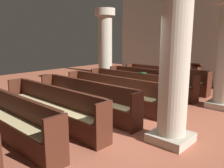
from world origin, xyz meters
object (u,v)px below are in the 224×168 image
at_px(pew_row_4, 85,97).
at_px(pew_row_2, 132,86).
at_px(pew_row_6, 8,116).
at_px(pillar_far_side, 105,46).
at_px(pew_row_1, 150,81).
at_px(hymn_book, 143,73).
at_px(pillar_aisle_rear, 175,57).
at_px(lectern, 195,78).
at_px(pew_row_0, 164,78).
at_px(pew_row_5, 52,105).
at_px(pew_row_3, 111,91).

bearing_deg(pew_row_4, pew_row_2, 90.00).
relative_size(pew_row_6, pillar_far_side, 1.10).
distance_m(pew_row_1, pew_row_2, 1.06).
bearing_deg(hymn_book, pillar_aisle_rear, -44.31).
bearing_deg(lectern, pew_row_0, -134.29).
height_order(pew_row_5, pillar_aisle_rear, pillar_aisle_rear).
bearing_deg(pew_row_5, pillar_far_side, 119.73).
bearing_deg(lectern, pew_row_2, -106.35).
distance_m(pew_row_4, pew_row_5, 1.06).
bearing_deg(pillar_far_side, pew_row_5, -60.27).
distance_m(pew_row_1, pew_row_5, 4.23).
height_order(pew_row_1, pew_row_5, same).
height_order(pew_row_5, pew_row_6, same).
bearing_deg(pew_row_1, pew_row_4, -90.00).
distance_m(pew_row_0, pew_row_5, 5.28).
bearing_deg(pillar_aisle_rear, pew_row_2, 141.48).
bearing_deg(pew_row_3, pew_row_2, 90.00).
relative_size(pew_row_2, pew_row_4, 1.00).
bearing_deg(pew_row_2, pillar_aisle_rear, -38.52).
xyz_separation_m(pew_row_1, pillar_aisle_rear, (2.61, -3.13, 1.24)).
bearing_deg(pew_row_3, pew_row_4, -90.00).
bearing_deg(pillar_aisle_rear, pillar_far_side, 146.76).
relative_size(pillar_far_side, hymn_book, 16.19).
relative_size(pew_row_0, hymn_book, 17.75).
height_order(pew_row_5, hymn_book, hymn_book).
bearing_deg(pew_row_0, pew_row_6, -90.00).
relative_size(pew_row_4, hymn_book, 17.75).
distance_m(pew_row_0, pew_row_6, 6.34).
height_order(pew_row_0, hymn_book, hymn_book).
height_order(pew_row_0, pew_row_2, same).
height_order(pew_row_4, pew_row_5, same).
bearing_deg(lectern, pillar_aisle_rear, -71.34).
height_order(pew_row_0, pillar_aisle_rear, pillar_aisle_rear).
height_order(pew_row_0, pew_row_1, same).
distance_m(pew_row_3, lectern, 4.17).
xyz_separation_m(pew_row_0, pew_row_6, (0.00, -6.34, 0.00)).
height_order(pillar_far_side, hymn_book, pillar_far_side).
xyz_separation_m(pew_row_4, hymn_book, (0.29, 2.30, 0.44)).
relative_size(pew_row_1, pew_row_4, 1.00).
height_order(pew_row_2, pew_row_5, same).
bearing_deg(hymn_book, pillar_far_side, 158.52).
distance_m(pew_row_2, pew_row_4, 2.11).
distance_m(pew_row_0, pew_row_4, 4.23).
relative_size(pew_row_0, pillar_far_side, 1.10).
bearing_deg(pew_row_0, pew_row_3, -90.00).
xyz_separation_m(pew_row_3, pew_row_6, (0.00, -3.17, 0.00)).
distance_m(pew_row_1, pew_row_4, 3.17).
bearing_deg(pew_row_4, pew_row_5, -90.00).
relative_size(pew_row_4, lectern, 3.35).
height_order(pew_row_4, pew_row_6, same).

